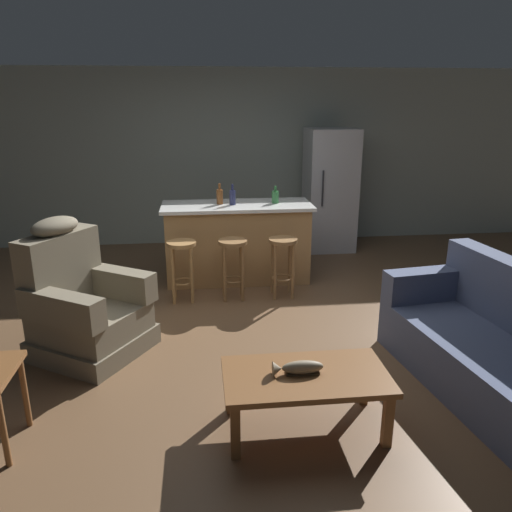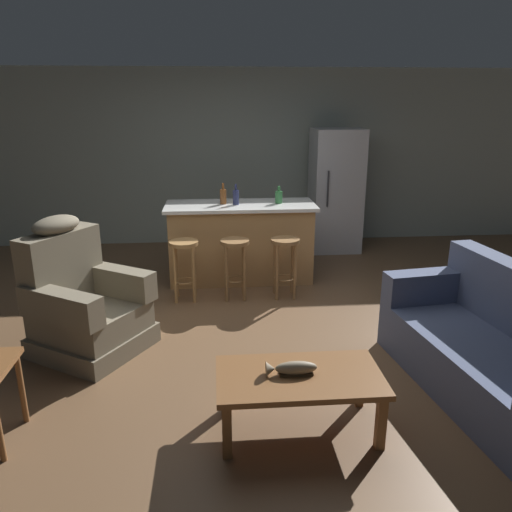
{
  "view_description": "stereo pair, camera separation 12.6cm",
  "coord_description": "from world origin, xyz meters",
  "px_view_note": "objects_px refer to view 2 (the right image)",
  "views": [
    {
      "loc": [
        -0.43,
        -4.53,
        2.16
      ],
      "look_at": [
        0.07,
        -0.1,
        0.75
      ],
      "focal_mm": 35.0,
      "sensor_mm": 36.0,
      "label": 1
    },
    {
      "loc": [
        -0.31,
        -4.54,
        2.16
      ],
      "look_at": [
        0.07,
        -0.1,
        0.75
      ],
      "focal_mm": 35.0,
      "sensor_mm": 36.0,
      "label": 2
    }
  ],
  "objects_px": {
    "bar_stool_right": "(285,257)",
    "kitchen_island": "(241,242)",
    "bottle_short_amber": "(279,197)",
    "bottle_wine_dark": "(236,197)",
    "coffee_table": "(299,382)",
    "recliner_near_lamp": "(83,304)",
    "bar_stool_middle": "(235,258)",
    "bottle_tall_green": "(223,196)",
    "bar_stool_left": "(184,259)",
    "refrigerator": "(335,191)",
    "fish_figurine": "(291,368)",
    "couch": "(496,353)"
  },
  "relations": [
    {
      "from": "kitchen_island",
      "to": "refrigerator",
      "type": "distance_m",
      "value": 1.93
    },
    {
      "from": "kitchen_island",
      "to": "bar_stool_middle",
      "type": "xyz_separation_m",
      "value": [
        -0.1,
        -0.63,
        -0.01
      ]
    },
    {
      "from": "fish_figurine",
      "to": "bottle_short_amber",
      "type": "height_order",
      "value": "bottle_short_amber"
    },
    {
      "from": "couch",
      "to": "bar_stool_middle",
      "type": "relative_size",
      "value": 2.93
    },
    {
      "from": "couch",
      "to": "coffee_table",
      "type": "bearing_deg",
      "value": 3.89
    },
    {
      "from": "bar_stool_right",
      "to": "bottle_tall_green",
      "type": "xyz_separation_m",
      "value": [
        -0.66,
        0.66,
        0.57
      ]
    },
    {
      "from": "coffee_table",
      "to": "bar_stool_right",
      "type": "relative_size",
      "value": 1.62
    },
    {
      "from": "kitchen_island",
      "to": "bottle_wine_dark",
      "type": "bearing_deg",
      "value": -155.07
    },
    {
      "from": "bottle_tall_green",
      "to": "fish_figurine",
      "type": "bearing_deg",
      "value": -83.03
    },
    {
      "from": "bottle_tall_green",
      "to": "bottle_short_amber",
      "type": "xyz_separation_m",
      "value": [
        0.67,
        -0.01,
        -0.02
      ]
    },
    {
      "from": "coffee_table",
      "to": "fish_figurine",
      "type": "height_order",
      "value": "fish_figurine"
    },
    {
      "from": "refrigerator",
      "to": "bottle_short_amber",
      "type": "height_order",
      "value": "refrigerator"
    },
    {
      "from": "recliner_near_lamp",
      "to": "bottle_short_amber",
      "type": "bearing_deg",
      "value": 73.38
    },
    {
      "from": "fish_figurine",
      "to": "bar_stool_middle",
      "type": "xyz_separation_m",
      "value": [
        -0.27,
        2.38,
        0.01
      ]
    },
    {
      "from": "coffee_table",
      "to": "bar_stool_middle",
      "type": "height_order",
      "value": "bar_stool_middle"
    },
    {
      "from": "bottle_tall_green",
      "to": "recliner_near_lamp",
      "type": "bearing_deg",
      "value": -126.61
    },
    {
      "from": "fish_figurine",
      "to": "kitchen_island",
      "type": "xyz_separation_m",
      "value": [
        -0.17,
        3.01,
        0.02
      ]
    },
    {
      "from": "bar_stool_right",
      "to": "bottle_short_amber",
      "type": "height_order",
      "value": "bottle_short_amber"
    },
    {
      "from": "bar_stool_right",
      "to": "bottle_tall_green",
      "type": "bearing_deg",
      "value": 135.38
    },
    {
      "from": "bar_stool_right",
      "to": "bottle_short_amber",
      "type": "relative_size",
      "value": 3.29
    },
    {
      "from": "bottle_wine_dark",
      "to": "bar_stool_right",
      "type": "bearing_deg",
      "value": -49.62
    },
    {
      "from": "couch",
      "to": "kitchen_island",
      "type": "bearing_deg",
      "value": -64.43
    },
    {
      "from": "kitchen_island",
      "to": "bottle_wine_dark",
      "type": "relative_size",
      "value": 7.35
    },
    {
      "from": "bar_stool_right",
      "to": "refrigerator",
      "type": "distance_m",
      "value": 2.12
    },
    {
      "from": "coffee_table",
      "to": "refrigerator",
      "type": "distance_m",
      "value": 4.43
    },
    {
      "from": "recliner_near_lamp",
      "to": "kitchen_island",
      "type": "distance_m",
      "value": 2.26
    },
    {
      "from": "fish_figurine",
      "to": "bar_stool_right",
      "type": "distance_m",
      "value": 2.4
    },
    {
      "from": "coffee_table",
      "to": "kitchen_island",
      "type": "xyz_separation_m",
      "value": [
        -0.22,
        3.02,
        0.11
      ]
    },
    {
      "from": "couch",
      "to": "bar_stool_right",
      "type": "distance_m",
      "value": 2.46
    },
    {
      "from": "kitchen_island",
      "to": "bottle_wine_dark",
      "type": "distance_m",
      "value": 0.57
    },
    {
      "from": "recliner_near_lamp",
      "to": "bar_stool_right",
      "type": "distance_m",
      "value": 2.23
    },
    {
      "from": "coffee_table",
      "to": "bottle_tall_green",
      "type": "relative_size",
      "value": 4.41
    },
    {
      "from": "kitchen_island",
      "to": "bar_stool_middle",
      "type": "bearing_deg",
      "value": -98.79
    },
    {
      "from": "bottle_tall_green",
      "to": "bar_stool_right",
      "type": "bearing_deg",
      "value": -44.62
    },
    {
      "from": "bar_stool_right",
      "to": "kitchen_island",
      "type": "bearing_deg",
      "value": 126.18
    },
    {
      "from": "couch",
      "to": "bar_stool_middle",
      "type": "bearing_deg",
      "value": -55.66
    },
    {
      "from": "coffee_table",
      "to": "bar_stool_left",
      "type": "xyz_separation_m",
      "value": [
        -0.88,
        2.39,
        0.11
      ]
    },
    {
      "from": "bar_stool_left",
      "to": "bar_stool_right",
      "type": "relative_size",
      "value": 1.0
    },
    {
      "from": "coffee_table",
      "to": "bottle_short_amber",
      "type": "relative_size",
      "value": 5.32
    },
    {
      "from": "recliner_near_lamp",
      "to": "bottle_short_amber",
      "type": "relative_size",
      "value": 5.81
    },
    {
      "from": "recliner_near_lamp",
      "to": "fish_figurine",
      "type": "bearing_deg",
      "value": -6.3
    },
    {
      "from": "fish_figurine",
      "to": "bar_stool_left",
      "type": "xyz_separation_m",
      "value": [
        -0.82,
        2.38,
        0.01
      ]
    },
    {
      "from": "bottle_wine_dark",
      "to": "bar_stool_middle",
      "type": "bearing_deg",
      "value": -94.13
    },
    {
      "from": "coffee_table",
      "to": "recliner_near_lamp",
      "type": "xyz_separation_m",
      "value": [
        -1.71,
        1.32,
        0.06
      ]
    },
    {
      "from": "bottle_tall_green",
      "to": "bottle_short_amber",
      "type": "relative_size",
      "value": 1.21
    },
    {
      "from": "recliner_near_lamp",
      "to": "bar_stool_middle",
      "type": "xyz_separation_m",
      "value": [
        1.39,
        1.07,
        0.05
      ]
    },
    {
      "from": "recliner_near_lamp",
      "to": "bottle_wine_dark",
      "type": "height_order",
      "value": "recliner_near_lamp"
    },
    {
      "from": "recliner_near_lamp",
      "to": "bar_stool_right",
      "type": "relative_size",
      "value": 1.76
    },
    {
      "from": "bar_stool_left",
      "to": "bottle_wine_dark",
      "type": "height_order",
      "value": "bottle_wine_dark"
    },
    {
      "from": "bar_stool_left",
      "to": "bottle_short_amber",
      "type": "relative_size",
      "value": 3.29
    }
  ]
}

